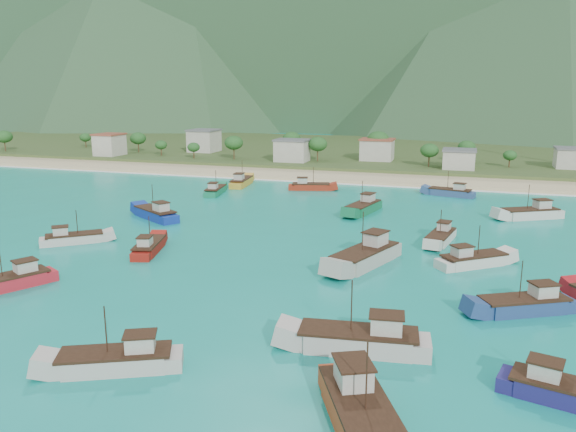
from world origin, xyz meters
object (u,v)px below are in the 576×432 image
(boat_8, at_px, (473,261))
(boat_15, at_px, (310,187))
(boat_26, at_px, (525,306))
(boat_24, at_px, (451,193))
(boat_11, at_px, (156,214))
(boat_12, at_px, (363,208))
(boat_23, at_px, (149,248))
(boat_22, at_px, (531,214))
(boat_10, at_px, (361,416))
(boat_21, at_px, (215,191))
(boat_2, at_px, (569,395))
(boat_4, at_px, (73,239))
(boat_19, at_px, (10,282))
(boat_6, at_px, (366,257))
(boat_17, at_px, (241,182))
(boat_20, at_px, (441,238))
(boat_1, at_px, (361,341))
(boat_3, at_px, (118,362))

(boat_8, xyz_separation_m, boat_15, (-36.58, 49.60, -0.03))
(boat_26, bearing_deg, boat_24, -19.99)
(boat_11, distance_m, boat_12, 39.44)
(boat_15, height_order, boat_23, boat_15)
(boat_8, relative_size, boat_22, 0.85)
(boat_10, bearing_deg, boat_21, -84.60)
(boat_2, xyz_separation_m, boat_21, (-62.70, 71.25, -0.03))
(boat_2, bearing_deg, boat_21, -124.48)
(boat_4, bearing_deg, boat_10, 16.41)
(boat_12, height_order, boat_15, boat_12)
(boat_12, xyz_separation_m, boat_19, (-33.01, -54.97, -0.11))
(boat_6, relative_size, boat_17, 1.23)
(boat_6, bearing_deg, boat_21, -24.55)
(boat_12, xyz_separation_m, boat_20, (15.41, -17.70, -0.18))
(boat_15, bearing_deg, boat_26, 18.17)
(boat_4, bearing_deg, boat_19, -22.11)
(boat_17, xyz_separation_m, boat_24, (49.80, 1.52, -0.10))
(boat_1, bearing_deg, boat_2, -110.08)
(boat_11, height_order, boat_17, boat_11)
(boat_10, height_order, boat_23, boat_10)
(boat_1, bearing_deg, boat_26, -53.90)
(boat_11, height_order, boat_15, boat_11)
(boat_19, xyz_separation_m, boat_26, (58.51, 10.79, 0.03))
(boat_23, bearing_deg, boat_2, -41.97)
(boat_17, relative_size, boat_19, 1.08)
(boat_11, relative_size, boat_21, 1.15)
(boat_11, bearing_deg, boat_6, -78.99)
(boat_6, height_order, boat_24, boat_6)
(boat_26, bearing_deg, boat_17, 14.01)
(boat_8, height_order, boat_19, boat_19)
(boat_1, bearing_deg, boat_24, -10.99)
(boat_10, height_order, boat_24, boat_10)
(boat_4, distance_m, boat_22, 80.25)
(boat_6, distance_m, boat_17, 67.28)
(boat_24, bearing_deg, boat_20, -166.29)
(boat_4, bearing_deg, boat_22, 80.28)
(boat_26, bearing_deg, boat_12, 1.57)
(boat_4, bearing_deg, boat_24, 97.28)
(boat_8, relative_size, boat_11, 0.86)
(boat_3, height_order, boat_24, boat_3)
(boat_15, xyz_separation_m, boat_17, (-17.75, 0.60, 0.13))
(boat_6, height_order, boat_8, boat_6)
(boat_6, bearing_deg, boat_4, 24.22)
(boat_15, xyz_separation_m, boat_24, (32.05, 2.12, 0.03))
(boat_10, bearing_deg, boat_1, -105.33)
(boat_11, bearing_deg, boat_10, -106.68)
(boat_3, xyz_separation_m, boat_15, (-7.64, 88.92, -0.07))
(boat_1, height_order, boat_12, boat_1)
(boat_15, bearing_deg, boat_6, 8.29)
(boat_2, height_order, boat_8, boat_8)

